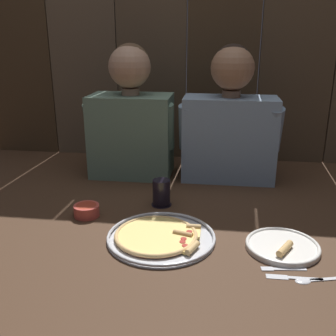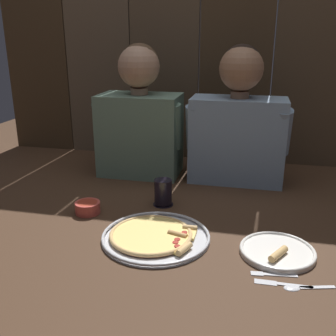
# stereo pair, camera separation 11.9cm
# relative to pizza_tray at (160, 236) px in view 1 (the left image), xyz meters

# --- Properties ---
(ground_plane) EXTENTS (3.20, 3.20, 0.00)m
(ground_plane) POSITION_rel_pizza_tray_xyz_m (-0.00, 0.10, -0.01)
(ground_plane) COLOR #422B1C
(pizza_tray) EXTENTS (0.36, 0.36, 0.03)m
(pizza_tray) POSITION_rel_pizza_tray_xyz_m (0.00, 0.00, 0.00)
(pizza_tray) COLOR silver
(pizza_tray) RESTS_ON ground
(dinner_plate) EXTENTS (0.23, 0.23, 0.03)m
(dinner_plate) POSITION_rel_pizza_tray_xyz_m (0.39, -0.01, -0.00)
(dinner_plate) COLOR white
(dinner_plate) RESTS_ON ground
(drinking_glass) EXTENTS (0.08, 0.08, 0.11)m
(drinking_glass) POSITION_rel_pizza_tray_xyz_m (-0.04, 0.27, 0.04)
(drinking_glass) COLOR black
(drinking_glass) RESTS_ON ground
(dipping_bowl) EXTENTS (0.09, 0.09, 0.04)m
(dipping_bowl) POSITION_rel_pizza_tray_xyz_m (-0.30, 0.14, 0.01)
(dipping_bowl) COLOR #CC4C42
(dipping_bowl) RESTS_ON ground
(table_fork) EXTENTS (0.13, 0.03, 0.01)m
(table_fork) POSITION_rel_pizza_tray_xyz_m (0.37, -0.13, -0.01)
(table_fork) COLOR silver
(table_fork) RESTS_ON ground
(table_knife) EXTENTS (0.16, 0.02, 0.01)m
(table_knife) POSITION_rel_pizza_tray_xyz_m (0.40, -0.17, -0.01)
(table_knife) COLOR silver
(table_knife) RESTS_ON ground
(table_spoon) EXTENTS (0.14, 0.06, 0.01)m
(table_spoon) POSITION_rel_pizza_tray_xyz_m (0.45, -0.17, -0.01)
(table_spoon) COLOR silver
(table_spoon) RESTS_ON ground
(diner_left) EXTENTS (0.41, 0.23, 0.61)m
(diner_left) POSITION_rel_pizza_tray_xyz_m (-0.23, 0.62, 0.27)
(diner_left) COLOR slate
(diner_left) RESTS_ON ground
(diner_right) EXTENTS (0.45, 0.21, 0.61)m
(diner_right) POSITION_rel_pizza_tray_xyz_m (0.22, 0.62, 0.27)
(diner_right) COLOR #849EB7
(diner_right) RESTS_ON ground
(wooden_backdrop_wall) EXTENTS (2.19, 0.03, 1.37)m
(wooden_backdrop_wall) POSITION_rel_pizza_tray_xyz_m (-0.00, 0.94, 0.67)
(wooden_backdrop_wall) COLOR #412F1E
(wooden_backdrop_wall) RESTS_ON ground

